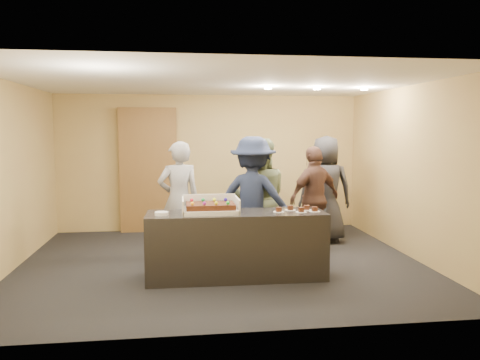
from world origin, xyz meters
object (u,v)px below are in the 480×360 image
(person_brown_extra, at_px, (314,198))
(person_dark_suit, at_px, (325,189))
(person_sage_man, at_px, (260,198))
(serving_counter, at_px, (236,245))
(storage_cabinet, at_px, (149,170))
(sheet_cake, at_px, (210,206))
(person_server_grey, at_px, (179,200))
(cake_box, at_px, (210,209))
(person_navy_man, at_px, (253,199))
(plate_stack, at_px, (162,214))

(person_brown_extra, distance_m, person_dark_suit, 0.61)
(person_dark_suit, bearing_deg, person_sage_man, 38.82)
(serving_counter, xyz_separation_m, storage_cabinet, (-1.35, 3.16, 0.77))
(sheet_cake, bearing_deg, serving_counter, 0.00)
(person_server_grey, distance_m, person_brown_extra, 2.26)
(cake_box, relative_size, person_brown_extra, 0.43)
(cake_box, height_order, person_sage_man, person_sage_man)
(person_navy_man, bearing_deg, plate_stack, 55.75)
(serving_counter, relative_size, person_brown_extra, 1.38)
(serving_counter, height_order, cake_box, cake_box)
(person_server_grey, bearing_deg, storage_cabinet, -86.68)
(person_server_grey, height_order, person_brown_extra, person_server_grey)
(sheet_cake, bearing_deg, storage_cabinet, 107.62)
(plate_stack, height_order, person_server_grey, person_server_grey)
(storage_cabinet, distance_m, person_navy_man, 2.87)
(plate_stack, distance_m, person_server_grey, 1.29)
(person_server_grey, bearing_deg, plate_stack, 66.78)
(storage_cabinet, height_order, cake_box, storage_cabinet)
(person_brown_extra, bearing_deg, plate_stack, 4.62)
(storage_cabinet, xyz_separation_m, cake_box, (1.00, -3.13, -0.27))
(cake_box, bearing_deg, serving_counter, -4.53)
(person_server_grey, xyz_separation_m, person_sage_man, (1.28, -0.12, 0.02))
(cake_box, distance_m, person_sage_man, 1.34)
(storage_cabinet, bearing_deg, person_server_grey, -73.44)
(cake_box, bearing_deg, person_server_grey, 109.82)
(storage_cabinet, relative_size, person_sage_man, 1.30)
(person_navy_man, bearing_deg, sheet_cake, 71.03)
(sheet_cake, bearing_deg, person_sage_man, 50.99)
(sheet_cake, height_order, person_brown_extra, person_brown_extra)
(storage_cabinet, bearing_deg, person_dark_suit, -22.02)
(person_navy_man, height_order, person_brown_extra, person_navy_man)
(serving_counter, bearing_deg, person_brown_extra, 43.38)
(serving_counter, bearing_deg, person_navy_man, 68.24)
(person_navy_man, relative_size, person_dark_suit, 1.00)
(person_brown_extra, bearing_deg, person_dark_suit, -150.50)
(storage_cabinet, height_order, person_server_grey, storage_cabinet)
(person_brown_extra, bearing_deg, storage_cabinet, -58.05)
(storage_cabinet, xyz_separation_m, person_server_grey, (0.59, -1.98, -0.31))
(storage_cabinet, bearing_deg, cake_box, -72.22)
(person_sage_man, xyz_separation_m, person_brown_extra, (0.98, 0.31, -0.07))
(serving_counter, height_order, person_server_grey, person_server_grey)
(person_sage_man, bearing_deg, storage_cabinet, -46.42)
(storage_cabinet, xyz_separation_m, person_navy_man, (1.72, -2.28, -0.27))
(person_sage_man, bearing_deg, cake_box, 52.24)
(person_brown_extra, height_order, person_dark_suit, person_dark_suit)
(person_sage_man, distance_m, person_dark_suit, 1.55)
(person_navy_man, xyz_separation_m, person_dark_suit, (1.47, 0.99, 0.00))
(cake_box, bearing_deg, plate_stack, -169.56)
(person_sage_man, relative_size, person_navy_man, 0.98)
(storage_cabinet, bearing_deg, person_brown_extra, -32.20)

